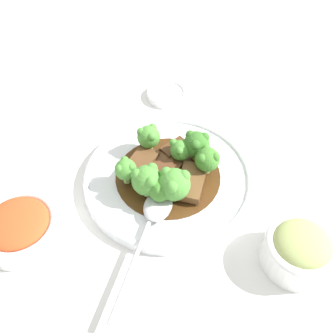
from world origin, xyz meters
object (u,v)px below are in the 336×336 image
beef_strip_2 (165,162)px  broccoli_floret_1 (149,136)px  beef_strip_4 (141,164)px  broccoli_floret_7 (158,190)px  beef_strip_1 (166,179)px  main_plate (168,178)px  sauce_dish (166,94)px  beef_strip_0 (172,148)px  broccoli_floret_6 (196,144)px  serving_spoon (151,215)px  side_bowl_kimchi (19,227)px  broccoli_floret_2 (207,159)px  broccoli_floret_3 (181,150)px  broccoli_floret_0 (174,184)px  broccoli_floret_5 (126,169)px  side_bowl_appetizer (299,249)px  beef_strip_3 (191,182)px  broccoli_floret_4 (147,180)px

beef_strip_2 → broccoli_floret_1: broccoli_floret_1 is taller
beef_strip_4 → broccoli_floret_7: 0.08m
beef_strip_1 → broccoli_floret_7: size_ratio=1.69×
beef_strip_4 → broccoli_floret_7: (0.06, 0.04, 0.02)m
main_plate → broccoli_floret_7: size_ratio=6.19×
beef_strip_1 → sauce_dish: (-0.23, -0.05, -0.02)m
beef_strip_0 → beef_strip_2: (0.03, -0.01, -0.00)m
main_plate → broccoli_floret_6: size_ratio=5.14×
beef_strip_0 → broccoli_floret_1: size_ratio=1.09×
serving_spoon → side_bowl_kimchi: 0.19m
beef_strip_2 → broccoli_floret_2: (0.00, 0.07, 0.02)m
broccoli_floret_3 → sauce_dish: bearing=-160.3°
broccoli_floret_2 → broccoli_floret_6: size_ratio=0.89×
beef_strip_1 → broccoli_floret_0: size_ratio=1.32×
broccoli_floret_0 → broccoli_floret_6: size_ratio=1.06×
beef_strip_1 → broccoli_floret_7: bearing=-4.6°
beef_strip_2 → broccoli_floret_5: broccoli_floret_5 is taller
beef_strip_4 → broccoli_floret_6: (-0.04, 0.08, 0.02)m
broccoli_floret_6 → side_bowl_appetizer: broccoli_floret_6 is taller
sauce_dish → beef_strip_4: bearing=1.2°
side_bowl_kimchi → side_bowl_appetizer: size_ratio=1.19×
broccoli_floret_0 → beef_strip_4: bearing=-127.2°
broccoli_floret_0 → broccoli_floret_7: bearing=-60.7°
broccoli_floret_6 → side_bowl_appetizer: size_ratio=0.54×
beef_strip_2 → beef_strip_3: beef_strip_3 is taller
beef_strip_2 → broccoli_floret_4: bearing=-10.9°
beef_strip_0 → broccoli_floret_5: (0.08, -0.06, 0.02)m
broccoli_floret_6 → sauce_dish: bearing=-152.5°
broccoli_floret_5 → broccoli_floret_7: size_ratio=1.04×
beef_strip_2 → broccoli_floret_0: broccoli_floret_0 is taller
beef_strip_0 → serving_spoon: bearing=-0.9°
beef_strip_0 → side_bowl_kimchi: 0.27m
main_plate → side_bowl_kimchi: size_ratio=2.34×
main_plate → side_bowl_kimchi: bearing=-52.1°
broccoli_floret_6 → beef_strip_0: bearing=-100.3°
side_bowl_appetizer → broccoli_floret_1: bearing=-120.9°
broccoli_floret_7 → side_bowl_appetizer: bearing=77.8°
broccoli_floret_4 → beef_strip_1: bearing=139.7°
beef_strip_3 → broccoli_floret_0: (0.03, -0.02, 0.03)m
broccoli_floret_5 → beef_strip_3: bearing=98.7°
beef_strip_3 → sauce_dish: size_ratio=0.92×
beef_strip_4 → sauce_dish: bearing=-178.8°
broccoli_floret_1 → broccoli_floret_7: broccoli_floret_1 is taller
beef_strip_4 → broccoli_floret_1: bearing=176.5°
side_bowl_kimchi → broccoli_floret_3: bearing=131.8°
sauce_dish → broccoli_floret_7: bearing=10.2°
broccoli_floret_2 → broccoli_floret_7: size_ratio=1.08×
beef_strip_0 → broccoli_floret_5: bearing=-34.7°
beef_strip_3 → sauce_dish: 0.24m
beef_strip_3 → broccoli_floret_0: broccoli_floret_0 is taller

